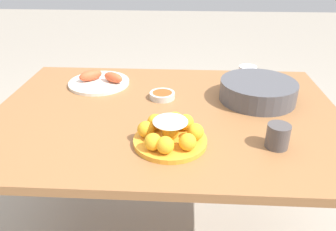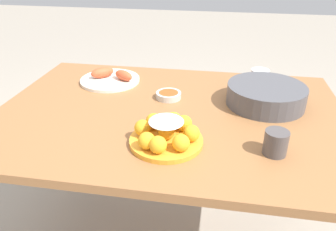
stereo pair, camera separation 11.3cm
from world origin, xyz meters
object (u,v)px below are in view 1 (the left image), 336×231
Objects in this scene: cup_far at (247,73)px; seafood_platter at (100,81)px; serving_bowl at (258,90)px; sauce_bowl at (162,95)px; dining_table at (166,132)px; cup_near at (278,136)px; cake_plate at (170,134)px.

seafood_platter is at bearing -172.74° from cup_far.
serving_bowl is 3.74× the size of cup_far.
dining_table is at bearing -78.64° from sauce_bowl.
serving_bowl is at bearing 89.65° from cup_near.
dining_table is 0.44m from cup_near.
dining_table is at bearing 148.00° from cup_near.
cup_far is at bearing 43.24° from dining_table.
cup_near is at bearing -41.53° from sauce_bowl.
seafood_platter is at bearing 141.83° from dining_table.
seafood_platter is 3.50× the size of cup_near.
sauce_bowl is at bearing 101.36° from dining_table.
serving_bowl reaches higher than cup_near.
cup_far is (-0.01, 0.21, -0.01)m from serving_bowl.
cake_plate reaches higher than seafood_platter.
cup_far is (0.33, 0.55, -0.00)m from cake_plate.
cake_plate is 0.48m from serving_bowl.
serving_bowl is 0.21m from cup_far.
cake_plate is at bearing -53.95° from seafood_platter.
cup_far reaches higher than seafood_platter.
cake_plate is at bearing -134.54° from serving_bowl.
cup_near is at bearing -35.00° from seafood_platter.
serving_bowl reaches higher than sauce_bowl.
cake_plate is 2.28× the size of sauce_bowl.
sauce_bowl is 0.32m from seafood_platter.
cup_far is (0.67, 0.09, 0.02)m from seafood_platter.
cup_near is at bearing -0.52° from cake_plate.
serving_bowl is 1.12× the size of seafood_platter.
cup_far is at bearing 90.57° from cup_near.
cup_far is at bearing 92.05° from serving_bowl.
sauce_bowl is 1.28× the size of cup_far.
sauce_bowl is at bearing 98.37° from cake_plate.
seafood_platter is at bearing 145.00° from cup_near.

